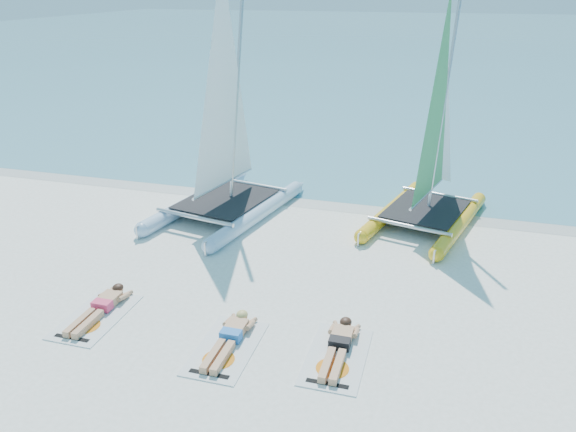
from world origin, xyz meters
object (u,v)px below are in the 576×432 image
towel_a (96,317)px  sunbather_c (339,345)px  catamaran_blue (225,140)px  sunbather_b (230,337)px  towel_c (337,356)px  catamaran_yellow (437,146)px  towel_b (226,348)px  sunbather_a (101,307)px

towel_a → sunbather_c: size_ratio=1.07×
catamaran_blue → sunbather_b: size_ratio=4.06×
catamaran_blue → towel_c: catamaran_blue is taller
catamaran_blue → catamaran_yellow: size_ratio=1.10×
catamaran_blue → towel_b: size_ratio=3.78×
towel_a → sunbather_c: bearing=3.0°
catamaran_yellow → sunbather_b: (-3.12, -6.97, -1.89)m
towel_b → sunbather_b: (-0.00, 0.19, 0.11)m
catamaran_yellow → sunbather_b: bearing=-99.8°
catamaran_blue → towel_a: size_ratio=3.78×
sunbather_c → catamaran_blue: bearing=127.9°
sunbather_c → towel_c: bearing=-90.0°
catamaran_blue → catamaran_yellow: (5.44, 1.24, -0.08)m
catamaran_blue → sunbather_a: (-0.47, -5.49, -1.97)m
sunbather_b → sunbather_a: bearing=175.0°
sunbather_a → sunbather_b: size_ratio=1.00×
sunbather_a → sunbather_b: (2.79, -0.24, 0.00)m
towel_a → sunbather_b: size_ratio=1.07×
towel_a → towel_c: (4.71, 0.06, 0.00)m
catamaran_yellow → towel_b: (-3.12, -7.16, -2.00)m
towel_b → sunbather_b: 0.22m
catamaran_yellow → sunbather_b: size_ratio=3.69×
sunbather_a → towel_c: 4.71m
towel_a → catamaran_blue: bearing=85.2°
sunbather_b → towel_c: 1.92m
catamaran_yellow → catamaran_blue: bearing=-152.8°
sunbather_a → sunbather_c: same height
sunbather_b → towel_c: sunbather_b is taller
towel_a → towel_b: size_ratio=1.00×
towel_c → sunbather_c: size_ratio=1.07×
catamaran_blue → towel_c: 7.34m
towel_c → catamaran_yellow: bearing=80.0°
catamaran_blue → sunbather_a: 5.85m
towel_a → sunbather_c: sunbather_c is taller
sunbather_a → towel_b: 2.83m
catamaran_yellow → towel_b: catamaran_yellow is taller
towel_a → sunbather_c: 4.71m
towel_a → towel_c: size_ratio=1.00×
catamaran_blue → sunbather_c: bearing=-41.0°
sunbather_a → towel_c: size_ratio=0.93×
catamaran_yellow → towel_c: bearing=-85.6°
towel_a → sunbather_a: sunbather_a is taller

